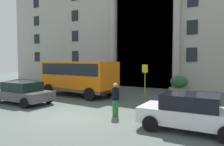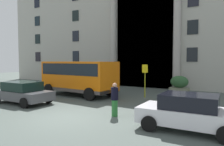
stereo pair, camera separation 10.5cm
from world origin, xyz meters
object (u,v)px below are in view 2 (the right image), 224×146
object	(u,v)px
parked_estate_mid	(189,112)
parked_hatchback_near	(23,92)
hedge_planter_entrance_right	(89,81)
scooter_by_planter	(183,108)
pedestrian_child_trailing	(115,100)
orange_minibus	(79,75)
hedge_planter_far_west	(179,85)
bus_stop_sign	(145,77)

from	to	relation	value
parked_estate_mid	parked_hatchback_near	size ratio (longest dim) A/B	0.97
hedge_planter_entrance_right	scooter_by_planter	distance (m)	13.73
scooter_by_planter	pedestrian_child_trailing	distance (m)	3.41
hedge_planter_entrance_right	scooter_by_planter	xyz separation A→B (m)	(11.44, -7.60, -0.12)
hedge_planter_entrance_right	scooter_by_planter	world-z (taller)	hedge_planter_entrance_right
orange_minibus	hedge_planter_entrance_right	size ratio (longest dim) A/B	3.18
hedge_planter_far_west	parked_estate_mid	world-z (taller)	hedge_planter_far_west
hedge_planter_far_west	pedestrian_child_trailing	size ratio (longest dim) A/B	0.94
hedge_planter_entrance_right	parked_estate_mid	distance (m)	15.45
bus_stop_sign	parked_estate_mid	world-z (taller)	bus_stop_sign
hedge_planter_far_west	parked_hatchback_near	world-z (taller)	hedge_planter_far_west
scooter_by_planter	hedge_planter_entrance_right	bearing A→B (deg)	140.49
hedge_planter_far_west	parked_estate_mid	distance (m)	10.05
hedge_planter_entrance_right	hedge_planter_far_west	bearing A→B (deg)	0.46
orange_minibus	scooter_by_planter	distance (m)	8.98
hedge_planter_far_west	parked_estate_mid	bearing A→B (deg)	-74.70
bus_stop_sign	parked_hatchback_near	xyz separation A→B (m)	(-6.01, -6.11, -0.82)
orange_minibus	pedestrian_child_trailing	world-z (taller)	orange_minibus
parked_hatchback_near	pedestrian_child_trailing	world-z (taller)	pedestrian_child_trailing
orange_minibus	bus_stop_sign	xyz separation A→B (m)	(4.84, 1.82, -0.08)
scooter_by_planter	bus_stop_sign	bearing A→B (deg)	125.51
orange_minibus	bus_stop_sign	size ratio (longest dim) A/B	2.54
bus_stop_sign	hedge_planter_far_west	world-z (taller)	bus_stop_sign
orange_minibus	hedge_planter_far_west	bearing A→B (deg)	42.87
orange_minibus	bus_stop_sign	bearing A→B (deg)	24.81
bus_stop_sign	parked_hatchback_near	bearing A→B (deg)	-134.53
parked_estate_mid	parked_hatchback_near	bearing A→B (deg)	177.89
parked_hatchback_near	pedestrian_child_trailing	distance (m)	6.79
scooter_by_planter	orange_minibus	bearing A→B (deg)	158.38
parked_hatchback_near	scooter_by_planter	bearing A→B (deg)	11.11
bus_stop_sign	hedge_planter_far_west	size ratio (longest dim) A/B	1.58
bus_stop_sign	parked_estate_mid	xyz separation A→B (m)	(4.38, -6.25, -0.81)
hedge_planter_far_west	scooter_by_planter	world-z (taller)	hedge_planter_far_west
parked_hatchback_near	bus_stop_sign	bearing A→B (deg)	45.69
hedge_planter_far_west	pedestrian_child_trailing	world-z (taller)	pedestrian_child_trailing
orange_minibus	parked_hatchback_near	bearing A→B (deg)	-101.09
orange_minibus	hedge_planter_entrance_right	world-z (taller)	orange_minibus
bus_stop_sign	hedge_planter_far_west	bearing A→B (deg)	63.27
parked_hatchback_near	parked_estate_mid	bearing A→B (deg)	-0.58
parked_estate_mid	parked_hatchback_near	distance (m)	10.39
orange_minibus	hedge_planter_entrance_right	xyz separation A→B (m)	(-2.86, 5.19, -1.04)
pedestrian_child_trailing	scooter_by_planter	bearing A→B (deg)	-137.40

